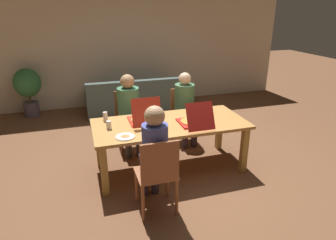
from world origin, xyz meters
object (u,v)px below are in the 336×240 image
chair_1 (128,119)px  drinking_glass_1 (109,125)px  person_2 (154,149)px  couch (136,100)px  dining_table (170,129)px  plate_0 (150,133)px  potted_plant (28,87)px  person_1 (129,107)px  chair_2 (158,173)px  pizza_box_1 (144,118)px  chair_0 (182,112)px  person_0 (185,102)px  pizza_box_0 (194,121)px  plate_1 (125,136)px  drinking_glass_0 (105,117)px

chair_1 → drinking_glass_1: bearing=-114.4°
person_2 → couch: size_ratio=0.60×
chair_1 → dining_table: bearing=-64.4°
person_2 → drinking_glass_1: 0.89m
plate_0 → drinking_glass_1: (-0.48, 0.33, 0.04)m
chair_1 → potted_plant: potted_plant is taller
plate_0 → chair_1: bearing=93.5°
chair_1 → couch: size_ratio=0.44×
potted_plant → person_1: bearing=-51.9°
chair_2 → pizza_box_1: bearing=85.2°
plate_0 → potted_plant: size_ratio=0.22×
chair_0 → person_0: bearing=-90.0°
person_2 → pizza_box_1: (0.09, 0.89, 0.03)m
person_2 → drinking_glass_1: person_2 is taller
pizza_box_1 → couch: size_ratio=0.23×
chair_0 → pizza_box_0: pizza_box_0 is taller
chair_0 → pizza_box_1: pizza_box_1 is taller
person_1 → plate_1: bearing=-102.8°
dining_table → pizza_box_0: (0.29, -0.17, 0.14)m
pizza_box_1 → couch: bearing=81.7°
pizza_box_0 → potted_plant: 4.02m
plate_1 → couch: bearing=76.6°
person_1 → potted_plant: 2.84m
dining_table → plate_0: plate_0 is taller
plate_0 → drinking_glass_1: 0.58m
person_2 → pizza_box_0: (0.72, 0.61, 0.03)m
chair_2 → person_2: person_2 is taller
person_2 → drinking_glass_1: (-0.40, 0.79, 0.03)m
pizza_box_0 → plate_0: size_ratio=2.33×
chair_0 → dining_table: bearing=-119.2°
chair_0 → person_1: bearing=-169.9°
plate_1 → drinking_glass_1: 0.36m
chair_0 → potted_plant: size_ratio=0.87×
drinking_glass_1 → dining_table: bearing=-1.4°
plate_0 → drinking_glass_1: drinking_glass_1 is taller
pizza_box_1 → plate_0: size_ratio=2.11×
chair_1 → plate_1: bearing=-101.4°
plate_0 → couch: couch is taller
plate_0 → drinking_glass_0: 0.80m
chair_0 → potted_plant: 3.41m
pizza_box_0 → potted_plant: (-2.47, 3.16, -0.12)m
person_0 → couch: (-0.51, 1.81, -0.45)m
couch → pizza_box_0: bearing=-84.4°
plate_1 → plate_0: bearing=-0.6°
person_0 → chair_1: 0.99m
drinking_glass_0 → potted_plant: (-1.34, 2.67, -0.14)m
person_0 → person_2: person_2 is taller
chair_1 → pizza_box_0: (0.72, -1.07, 0.28)m
person_1 → pizza_box_1: size_ratio=2.62×
dining_table → person_2: bearing=-119.4°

